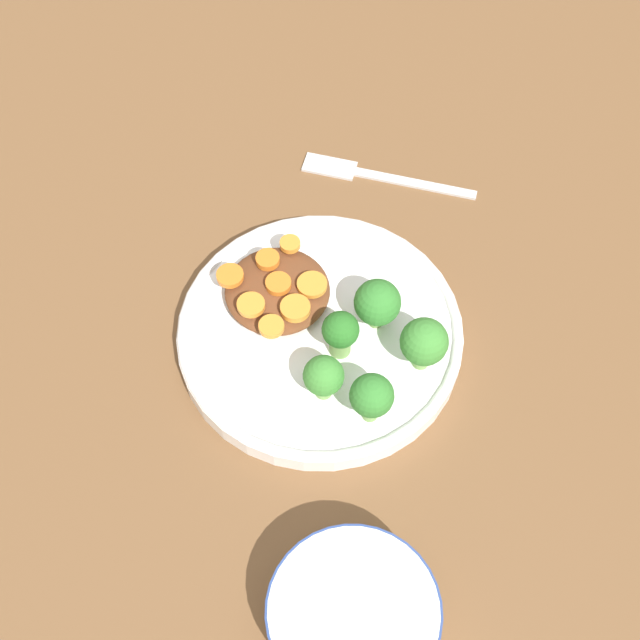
% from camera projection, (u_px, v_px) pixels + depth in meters
% --- Properties ---
extents(ground_plane, '(4.00, 4.00, 0.00)m').
position_uv_depth(ground_plane, '(320.00, 340.00, 0.80)').
color(ground_plane, brown).
extents(plate, '(0.25, 0.25, 0.02)m').
position_uv_depth(plate, '(320.00, 333.00, 0.79)').
color(plate, white).
rests_on(plate, ground_plane).
extents(dip_bowl, '(0.13, 0.13, 0.05)m').
position_uv_depth(dip_bowl, '(353.00, 617.00, 0.65)').
color(dip_bowl, white).
rests_on(dip_bowl, ground_plane).
extents(stew_mound, '(0.09, 0.09, 0.02)m').
position_uv_depth(stew_mound, '(277.00, 291.00, 0.79)').
color(stew_mound, brown).
rests_on(stew_mound, plate).
extents(broccoli_floret_0, '(0.04, 0.04, 0.05)m').
position_uv_depth(broccoli_floret_0, '(377.00, 303.00, 0.76)').
color(broccoli_floret_0, '#759E51').
rests_on(broccoli_floret_0, plate).
extents(broccoli_floret_1, '(0.03, 0.03, 0.05)m').
position_uv_depth(broccoli_floret_1, '(324.00, 377.00, 0.73)').
color(broccoli_floret_1, '#759E51').
rests_on(broccoli_floret_1, plate).
extents(broccoli_floret_2, '(0.03, 0.03, 0.05)m').
position_uv_depth(broccoli_floret_2, '(340.00, 333.00, 0.75)').
color(broccoli_floret_2, '#759E51').
rests_on(broccoli_floret_2, plate).
extents(broccoli_floret_3, '(0.04, 0.04, 0.05)m').
position_uv_depth(broccoli_floret_3, '(372.00, 397.00, 0.71)').
color(broccoli_floret_3, '#759E51').
rests_on(broccoli_floret_3, plate).
extents(broccoli_floret_4, '(0.04, 0.04, 0.06)m').
position_uv_depth(broccoli_floret_4, '(424.00, 343.00, 0.74)').
color(broccoli_floret_4, '#759E51').
rests_on(broccoli_floret_4, plate).
extents(carrot_slice_0, '(0.02, 0.02, 0.01)m').
position_uv_depth(carrot_slice_0, '(267.00, 260.00, 0.79)').
color(carrot_slice_0, orange).
rests_on(carrot_slice_0, stew_mound).
extents(carrot_slice_1, '(0.03, 0.03, 0.00)m').
position_uv_depth(carrot_slice_1, '(312.00, 285.00, 0.78)').
color(carrot_slice_1, orange).
rests_on(carrot_slice_1, stew_mound).
extents(carrot_slice_2, '(0.03, 0.03, 0.01)m').
position_uv_depth(carrot_slice_2, '(295.00, 308.00, 0.77)').
color(carrot_slice_2, orange).
rests_on(carrot_slice_2, stew_mound).
extents(carrot_slice_3, '(0.02, 0.02, 0.01)m').
position_uv_depth(carrot_slice_3, '(230.00, 276.00, 0.79)').
color(carrot_slice_3, orange).
rests_on(carrot_slice_3, stew_mound).
extents(carrot_slice_4, '(0.02, 0.02, 0.01)m').
position_uv_depth(carrot_slice_4, '(251.00, 305.00, 0.77)').
color(carrot_slice_4, orange).
rests_on(carrot_slice_4, stew_mound).
extents(carrot_slice_5, '(0.02, 0.02, 0.01)m').
position_uv_depth(carrot_slice_5, '(278.00, 284.00, 0.78)').
color(carrot_slice_5, orange).
rests_on(carrot_slice_5, stew_mound).
extents(carrot_slice_6, '(0.02, 0.02, 0.01)m').
position_uv_depth(carrot_slice_6, '(290.00, 244.00, 0.80)').
color(carrot_slice_6, orange).
rests_on(carrot_slice_6, stew_mound).
extents(carrot_slice_7, '(0.02, 0.02, 0.01)m').
position_uv_depth(carrot_slice_7, '(271.00, 326.00, 0.76)').
color(carrot_slice_7, orange).
rests_on(carrot_slice_7, stew_mound).
extents(fork, '(0.15, 0.12, 0.01)m').
position_uv_depth(fork, '(372.00, 174.00, 0.90)').
color(fork, silver).
rests_on(fork, ground_plane).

